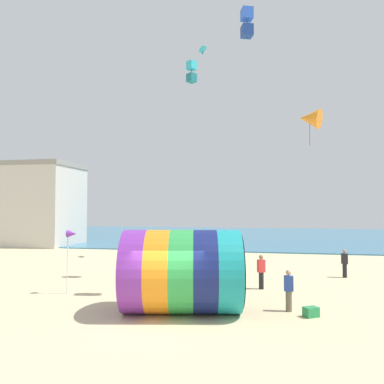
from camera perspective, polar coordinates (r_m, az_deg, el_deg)
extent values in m
plane|color=#CCBA8C|center=(13.59, -4.02, -19.61)|extent=(120.00, 120.00, 0.00)
cube|color=teal|center=(54.11, 7.68, -6.59)|extent=(120.00, 40.00, 0.10)
cylinder|color=purple|center=(14.89, -8.57, -11.81)|extent=(1.46, 3.27, 3.16)
cylinder|color=orange|center=(14.78, -5.08, -11.90)|extent=(1.46, 3.27, 3.16)
cylinder|color=green|center=(14.72, -1.56, -11.95)|extent=(1.46, 3.27, 3.16)
cylinder|color=navy|center=(14.71, 1.99, -11.95)|extent=(1.46, 3.27, 3.16)
cylinder|color=teal|center=(14.76, 5.52, -11.91)|extent=(1.46, 3.27, 3.16)
cylinder|color=black|center=(14.81, 7.35, -11.87)|extent=(0.60, 2.87, 2.91)
cylinder|color=#726651|center=(15.58, 14.54, -15.80)|extent=(0.24, 0.24, 0.78)
cube|color=#2D4CA5|center=(15.44, 14.51, -13.33)|extent=(0.37, 0.23, 0.59)
sphere|color=tan|center=(15.36, 14.49, -11.79)|extent=(0.21, 0.21, 0.21)
cone|color=orange|center=(21.29, 17.46, 10.63)|extent=(1.55, 1.46, 1.23)
cylinder|color=#8F4F12|center=(21.12, 17.49, 8.32)|extent=(0.03, 0.03, 1.17)
ellipsoid|color=#2DB2C6|center=(32.59, 1.64, 20.92)|extent=(1.09, 1.35, 0.49)
cube|color=#1B6B77|center=(32.48, 1.64, 20.49)|extent=(0.11, 0.16, 0.32)
cube|color=#2DB2C6|center=(22.78, -0.06, 18.71)|extent=(0.63, 0.63, 0.49)
cube|color=#1B6B77|center=(22.53, -0.06, 16.98)|extent=(0.63, 0.63, 0.49)
cylinder|color=black|center=(22.66, -0.06, 17.85)|extent=(0.02, 0.02, 1.30)
cube|color=blue|center=(19.22, 8.36, 25.23)|extent=(0.63, 0.63, 0.53)
cube|color=navy|center=(18.87, 8.38, 23.09)|extent=(0.63, 0.63, 0.53)
cylinder|color=black|center=(19.04, 8.37, 24.17)|extent=(0.02, 0.02, 1.41)
cylinder|color=black|center=(23.70, 22.25, -11.03)|extent=(0.24, 0.24, 0.78)
cube|color=#232328|center=(23.61, 22.23, -9.38)|extent=(0.41, 0.31, 0.59)
sphere|color=#9E7051|center=(23.56, 22.21, -8.37)|extent=(0.21, 0.21, 0.21)
cylinder|color=black|center=(19.32, 10.51, -13.13)|extent=(0.24, 0.24, 0.82)
cube|color=red|center=(19.20, 10.49, -11.02)|extent=(0.42, 0.38, 0.62)
sphere|color=#9E7051|center=(19.13, 10.48, -9.71)|extent=(0.22, 0.22, 0.22)
cylinder|color=#726651|center=(23.77, 5.37, -11.07)|extent=(0.24, 0.24, 0.87)
cube|color=#2D4CA5|center=(23.66, 5.36, -9.24)|extent=(0.41, 0.31, 0.65)
sphere|color=beige|center=(23.61, 5.36, -8.12)|extent=(0.24, 0.24, 0.24)
cube|color=beige|center=(44.31, -23.53, -2.03)|extent=(10.18, 6.59, 8.31)
cube|color=gray|center=(44.54, -23.43, 3.64)|extent=(10.38, 6.73, 0.50)
cylinder|color=silver|center=(18.76, -18.46, -10.04)|extent=(0.05, 0.05, 2.98)
cone|color=purple|center=(18.52, -17.81, -6.07)|extent=(0.45, 0.36, 0.36)
cube|color=#268C4C|center=(15.11, 17.67, -17.02)|extent=(0.63, 0.59, 0.36)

